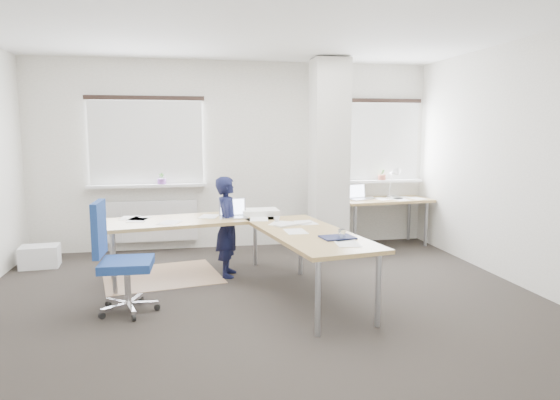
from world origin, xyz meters
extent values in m
plane|color=#282320|center=(0.00, 0.00, 0.00)|extent=(6.00, 6.00, 0.00)
cube|color=beige|center=(0.00, 2.50, 1.40)|extent=(6.00, 0.04, 2.80)
cube|color=beige|center=(0.00, -2.50, 1.40)|extent=(6.00, 0.04, 2.80)
cube|color=beige|center=(3.00, 0.00, 1.40)|extent=(0.04, 5.00, 2.80)
cube|color=white|center=(0.00, 0.00, 2.80)|extent=(6.00, 5.00, 0.04)
cube|color=beige|center=(1.30, 1.95, 1.39)|extent=(0.50, 0.50, 2.78)
cube|color=white|center=(-1.30, 2.47, 1.60)|extent=(1.60, 0.04, 1.20)
cube|color=white|center=(-1.30, 2.43, 1.60)|extent=(1.60, 0.02, 1.20)
cube|color=white|center=(-1.30, 2.40, 0.98)|extent=(1.70, 0.20, 0.04)
cube|color=white|center=(2.30, 2.47, 1.60)|extent=(1.20, 0.04, 1.20)
cube|color=white|center=(2.30, 2.43, 1.60)|extent=(1.20, 0.02, 1.20)
cube|color=white|center=(2.30, 2.40, 0.98)|extent=(1.30, 0.20, 0.04)
cube|color=white|center=(-1.30, 2.42, 0.45)|extent=(1.40, 0.10, 0.60)
cylinder|color=#774191|center=(-1.10, 2.38, 1.04)|extent=(0.12, 0.12, 0.08)
imported|color=#346227|center=(-1.10, 2.38, 1.08)|extent=(0.09, 0.06, 0.17)
cylinder|color=#9A4E3B|center=(2.30, 2.38, 1.04)|extent=(0.12, 0.12, 0.08)
imported|color=#346227|center=(2.30, 2.38, 1.08)|extent=(0.09, 0.07, 0.17)
cube|color=#9B7654|center=(-1.07, 1.05, 0.00)|extent=(1.55, 1.39, 0.01)
cube|color=white|center=(-2.66, 1.77, 0.14)|extent=(0.50, 0.37, 0.28)
cube|color=olive|center=(-0.70, 0.90, 0.71)|extent=(2.11, 1.14, 0.04)
cube|color=olive|center=(0.49, -0.11, 0.71)|extent=(1.14, 2.11, 0.04)
cylinder|color=#949499|center=(-1.54, 0.45, 0.34)|extent=(0.05, 0.05, 0.69)
cylinder|color=#949499|center=(-1.64, 1.04, 0.34)|extent=(0.05, 0.05, 0.69)
cylinder|color=#949499|center=(0.13, 1.35, 0.34)|extent=(0.05, 0.05, 0.69)
cylinder|color=#949499|center=(0.35, -1.05, 0.34)|extent=(0.05, 0.05, 0.69)
cylinder|color=#949499|center=(0.94, -0.94, 0.34)|extent=(0.05, 0.05, 0.69)
cylinder|color=#949499|center=(0.63, 0.83, 0.34)|extent=(0.05, 0.05, 0.69)
cube|color=#B7B7BC|center=(-0.20, 0.86, 0.74)|extent=(0.33, 0.24, 0.01)
cube|color=#B7B7BC|center=(-0.20, 0.98, 0.85)|extent=(0.33, 0.05, 0.22)
cube|color=silver|center=(-0.20, 0.98, 0.85)|extent=(0.29, 0.04, 0.19)
cube|color=white|center=(0.41, 0.30, 0.74)|extent=(0.46, 0.32, 0.02)
cube|color=#151A3C|center=(0.70, -0.46, 0.74)|extent=(0.35, 0.28, 0.01)
cube|color=white|center=(0.15, 1.02, 0.77)|extent=(0.45, 0.33, 0.07)
imported|color=white|center=(0.27, 0.50, 0.76)|extent=(0.09, 0.09, 0.07)
cylinder|color=silver|center=(0.72, -0.53, 0.78)|extent=(0.07, 0.07, 0.10)
cube|color=olive|center=(2.25, 2.15, 0.71)|extent=(1.46, 0.84, 0.04)
cylinder|color=#949499|center=(1.68, 1.84, 0.34)|extent=(0.05, 0.05, 0.69)
cylinder|color=#949499|center=(2.87, 1.96, 0.34)|extent=(0.05, 0.05, 0.69)
cylinder|color=#949499|center=(1.63, 2.34, 0.34)|extent=(0.05, 0.05, 0.69)
cylinder|color=#949499|center=(2.82, 2.46, 0.34)|extent=(0.05, 0.05, 0.69)
cube|color=#B7B7BC|center=(1.86, 2.12, 0.74)|extent=(0.38, 0.31, 0.01)
cube|color=#B7B7BC|center=(1.83, 2.23, 0.85)|extent=(0.33, 0.14, 0.22)
cube|color=silver|center=(1.83, 2.23, 0.85)|extent=(0.29, 0.11, 0.19)
cylinder|color=white|center=(2.44, 2.35, 0.74)|extent=(0.10, 0.10, 0.02)
cylinder|color=white|center=(2.44, 2.35, 0.93)|extent=(0.02, 0.16, 0.38)
cylinder|color=white|center=(2.44, 2.23, 1.15)|extent=(0.02, 0.29, 0.13)
cone|color=white|center=(2.44, 2.09, 1.13)|extent=(0.14, 0.16, 0.17)
cube|color=navy|center=(-1.33, -0.15, 0.49)|extent=(0.50, 0.50, 0.08)
cube|color=navy|center=(-1.57, -0.14, 0.84)|extent=(0.08, 0.42, 0.53)
cylinder|color=silver|center=(-1.33, -0.15, 0.28)|extent=(0.06, 0.06, 0.36)
cylinder|color=black|center=(-1.06, -0.16, 0.04)|extent=(0.06, 0.03, 0.06)
cylinder|color=black|center=(-1.24, 0.11, 0.04)|extent=(0.05, 0.07, 0.06)
cylinder|color=black|center=(-1.55, 0.02, 0.04)|extent=(0.07, 0.06, 0.06)
cylinder|color=black|center=(-1.56, -0.30, 0.04)|extent=(0.07, 0.06, 0.06)
cylinder|color=black|center=(-1.26, -0.41, 0.04)|extent=(0.05, 0.07, 0.06)
imported|color=black|center=(-0.26, 0.93, 0.61)|extent=(0.36, 0.49, 1.23)
camera|label=1|loc=(-0.73, -5.06, 1.77)|focal=32.00mm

